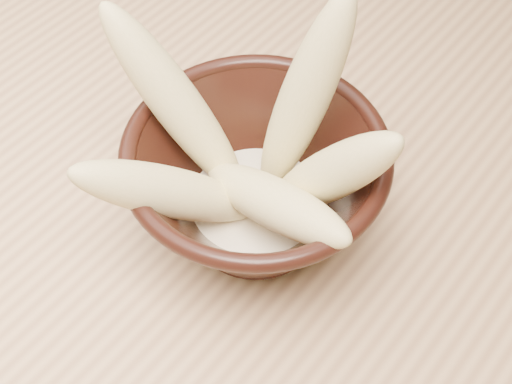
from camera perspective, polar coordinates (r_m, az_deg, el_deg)
bowl at (r=0.49m, az=0.00°, el=0.58°), size 0.18×0.18×0.10m
milk_puddle at (r=0.51m, az=0.00°, el=-1.04°), size 0.10×0.10×0.01m
banana_upright at (r=0.46m, az=3.89°, el=7.49°), size 0.06×0.09×0.17m
banana_left at (r=0.47m, az=-6.40°, el=7.08°), size 0.12×0.05×0.15m
banana_right at (r=0.45m, az=5.98°, el=1.39°), size 0.11×0.05×0.13m
banana_across at (r=0.45m, az=1.43°, el=-0.89°), size 0.14×0.05×0.08m
banana_front at (r=0.45m, az=-6.82°, el=-0.04°), size 0.10×0.13×0.12m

